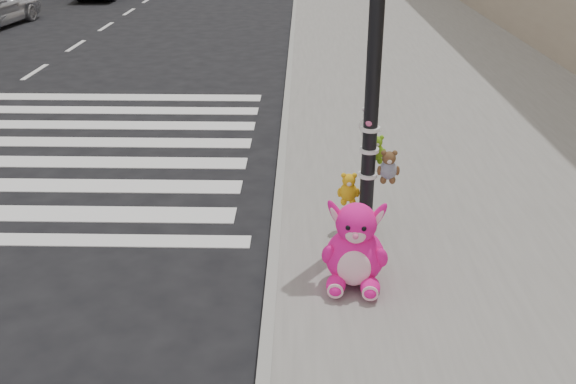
{
  "coord_description": "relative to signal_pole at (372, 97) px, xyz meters",
  "views": [
    {
      "loc": [
        1.85,
        -4.89,
        3.72
      ],
      "look_at": [
        1.7,
        1.62,
        0.75
      ],
      "focal_mm": 40.0,
      "sensor_mm": 36.0,
      "label": 1
    }
  ],
  "objects": [
    {
      "name": "signal_pole",
      "position": [
        0.0,
        0.0,
        0.0
      ],
      "size": [
        0.69,
        0.48,
        4.0
      ],
      "color": "black",
      "rests_on": "sidewalk_near"
    },
    {
      "name": "curb_edge",
      "position": [
        -1.06,
        8.19,
        -1.72
      ],
      "size": [
        0.12,
        80.0,
        0.15
      ],
      "primitive_type": "cube",
      "color": "gray",
      "rests_on": "ground"
    },
    {
      "name": "sidewalk_near",
      "position": [
        2.39,
        8.19,
        -1.72
      ],
      "size": [
        7.0,
        80.0,
        0.14
      ],
      "primitive_type": "cube",
      "color": "slate",
      "rests_on": "ground"
    },
    {
      "name": "pink_bunny",
      "position": [
        -0.21,
        -1.1,
        -1.27
      ],
      "size": [
        0.67,
        0.73,
        0.94
      ],
      "rotation": [
        0.0,
        0.0,
        -0.1
      ],
      "color": "#FF1593",
      "rests_on": "sidewalk_near"
    },
    {
      "name": "red_teddy",
      "position": [
        -0.22,
        -0.34,
        -1.54
      ],
      "size": [
        0.19,
        0.17,
        0.23
      ],
      "primitive_type": null,
      "rotation": [
        0.0,
        0.0,
        0.57
      ],
      "color": "#A4102C",
      "rests_on": "sidewalk_near"
    },
    {
      "name": "ground",
      "position": [
        -2.61,
        -1.81,
        -1.79
      ],
      "size": [
        120.0,
        120.0,
        0.0
      ],
      "primitive_type": "plane",
      "color": "black",
      "rests_on": "ground"
    }
  ]
}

